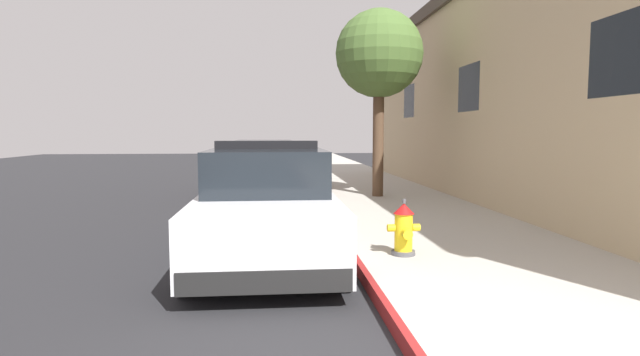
{
  "coord_description": "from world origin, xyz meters",
  "views": [
    {
      "loc": [
        -1.13,
        -2.92,
        1.81
      ],
      "look_at": [
        -0.3,
        5.95,
        1.0
      ],
      "focal_mm": 28.57,
      "sensor_mm": 36.0,
      "label": 1
    }
  ],
  "objects_px": {
    "police_cruiser": "(267,205)",
    "parked_car_silver_ahead": "(264,168)",
    "fire_hydrant": "(404,229)",
    "street_tree": "(379,55)"
  },
  "relations": [
    {
      "from": "fire_hydrant",
      "to": "street_tree",
      "type": "distance_m",
      "value": 7.1
    },
    {
      "from": "police_cruiser",
      "to": "fire_hydrant",
      "type": "height_order",
      "value": "police_cruiser"
    },
    {
      "from": "police_cruiser",
      "to": "fire_hydrant",
      "type": "xyz_separation_m",
      "value": [
        1.83,
        -0.82,
        -0.24
      ]
    },
    {
      "from": "police_cruiser",
      "to": "street_tree",
      "type": "distance_m",
      "value": 6.79
    },
    {
      "from": "street_tree",
      "to": "fire_hydrant",
      "type": "bearing_deg",
      "value": -98.67
    },
    {
      "from": "parked_car_silver_ahead",
      "to": "fire_hydrant",
      "type": "height_order",
      "value": "parked_car_silver_ahead"
    },
    {
      "from": "police_cruiser",
      "to": "parked_car_silver_ahead",
      "type": "bearing_deg",
      "value": 91.26
    },
    {
      "from": "police_cruiser",
      "to": "parked_car_silver_ahead",
      "type": "xyz_separation_m",
      "value": [
        -0.17,
        7.53,
        -0.0
      ]
    },
    {
      "from": "parked_car_silver_ahead",
      "to": "fire_hydrant",
      "type": "xyz_separation_m",
      "value": [
        1.99,
        -8.35,
        -0.23
      ]
    },
    {
      "from": "police_cruiser",
      "to": "fire_hydrant",
      "type": "bearing_deg",
      "value": -24.11
    }
  ]
}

